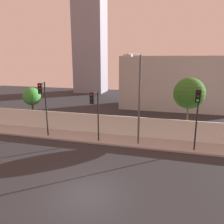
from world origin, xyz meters
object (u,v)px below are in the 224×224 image
traffic_light_center (197,107)px  street_lamp_curbside (138,93)px  traffic_light_left (95,106)px  roadside_tree_leftmost (32,97)px  roadside_tree_midleft (189,93)px  traffic_light_right (43,98)px

traffic_light_center → street_lamp_curbside: size_ratio=0.67×
traffic_light_left → roadside_tree_leftmost: traffic_light_left is taller
roadside_tree_leftmost → roadside_tree_midleft: 16.28m
street_lamp_curbside → roadside_tree_leftmost: bearing=163.4°
traffic_light_right → traffic_light_center: bearing=-0.7°
traffic_light_center → traffic_light_right: size_ratio=0.99×
traffic_light_center → traffic_light_left: bearing=179.5°
roadside_tree_leftmost → roadside_tree_midleft: size_ratio=0.74×
traffic_light_left → roadside_tree_leftmost: 9.70m
street_lamp_curbside → traffic_light_right: bearing=-176.9°
traffic_light_right → street_lamp_curbside: size_ratio=0.68×
traffic_light_right → roadside_tree_midleft: bearing=18.4°
traffic_light_right → street_lamp_curbside: (8.18, 0.44, 0.74)m
street_lamp_curbside → roadside_tree_leftmost: street_lamp_curbside is taller
roadside_tree_leftmost → traffic_light_left: bearing=-25.4°
traffic_light_right → street_lamp_curbside: 8.22m
traffic_light_right → street_lamp_curbside: bearing=3.1°
traffic_light_right → roadside_tree_leftmost: (-4.00, 4.08, -0.69)m
roadside_tree_midleft → traffic_light_center: bearing=-85.5°
traffic_light_left → traffic_light_center: size_ratio=0.89×
traffic_light_left → street_lamp_curbside: size_ratio=0.60×
traffic_light_right → roadside_tree_midleft: size_ratio=0.90×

